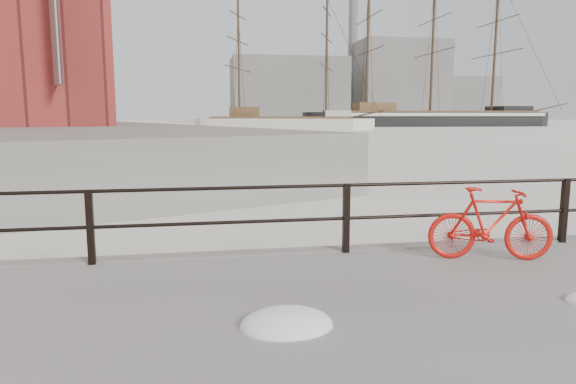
{
  "coord_description": "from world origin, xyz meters",
  "views": [
    {
      "loc": [
        -5.56,
        -7.12,
        2.33
      ],
      "look_at": [
        -4.06,
        1.5,
        1.0
      ],
      "focal_mm": 32.0,
      "sensor_mm": 36.0,
      "label": 1
    }
  ],
  "objects_px": {
    "schooner_mid": "(282,129)",
    "schooner_left": "(11,130)",
    "bicycle": "(491,224)",
    "barque_black": "(429,126)"
  },
  "relations": [
    {
      "from": "bicycle",
      "to": "schooner_left",
      "type": "xyz_separation_m",
      "value": [
        -31.5,
        76.86,
        -0.85
      ]
    },
    {
      "from": "bicycle",
      "to": "schooner_left",
      "type": "distance_m",
      "value": 83.07
    },
    {
      "from": "barque_black",
      "to": "schooner_mid",
      "type": "height_order",
      "value": "barque_black"
    },
    {
      "from": "bicycle",
      "to": "barque_black",
      "type": "xyz_separation_m",
      "value": [
        40.74,
        88.7,
        -0.85
      ]
    },
    {
      "from": "schooner_left",
      "to": "schooner_mid",
      "type": "bearing_deg",
      "value": -3.88
    },
    {
      "from": "bicycle",
      "to": "barque_black",
      "type": "bearing_deg",
      "value": 79.84
    },
    {
      "from": "schooner_mid",
      "to": "schooner_left",
      "type": "distance_m",
      "value": 40.62
    },
    {
      "from": "bicycle",
      "to": "barque_black",
      "type": "height_order",
      "value": "barque_black"
    },
    {
      "from": "schooner_mid",
      "to": "schooner_left",
      "type": "height_order",
      "value": "schooner_mid"
    },
    {
      "from": "barque_black",
      "to": "schooner_mid",
      "type": "distance_m",
      "value": 35.34
    }
  ]
}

